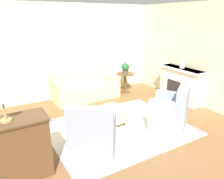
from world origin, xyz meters
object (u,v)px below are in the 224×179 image
Objects in this scene: armchair_right at (171,113)px; side_table at (125,79)px; vase_mantel_near at (182,65)px; potted_plant_on_side_table at (125,68)px; armchair_left at (93,136)px; dresser at (11,150)px; couch at (85,88)px; table_lamp at (2,99)px; ottoman_table at (112,114)px.

armchair_right is 1.66× the size of side_table.
potted_plant_on_side_table is at bearing 122.29° from vase_mantel_near.
armchair_left reaches higher than dresser.
vase_mantel_near is (4.75, 1.06, 0.59)m from dresser.
table_lamp is at bearing -131.75° from couch.
side_table is at bearing 46.98° from armchair_left.
couch is 3.77m from table_lamp.
armchair_right reaches higher than ottoman_table.
potted_plant_on_side_table reaches higher than dresser.
potted_plant_on_side_table reaches higher than ottoman_table.
ottoman_table is at bearing 19.25° from table_lamp.
couch is at bearing 68.46° from armchair_left.
armchair_left is at bearing -133.02° from potted_plant_on_side_table.
ottoman_table is 2.52× the size of vase_mantel_near.
couch is 1.85× the size of armchair_right.
armchair_left is at bearing -136.37° from ottoman_table.
potted_plant_on_side_table is 0.77× the size of table_lamp.
table_lamp is (-3.81, -2.57, 0.50)m from potted_plant_on_side_table.
armchair_right is 2.37× the size of table_lamp.
dresser is 2.53× the size of table_lamp.
vase_mantel_near is (1.55, 1.18, 0.70)m from armchair_right.
vase_mantel_near is (0.95, -1.50, 0.66)m from side_table.
armchair_right is (1.90, 0.00, 0.00)m from armchair_left.
couch is 3.06× the size of side_table.
side_table is (2.50, 2.68, 0.04)m from armchair_left.
potted_plant_on_side_table is at bearing 48.82° from ottoman_table.
table_lamp reaches higher than armchair_left.
armchair_left reaches higher than potted_plant_on_side_table.
vase_mantel_near is at bearing 12.62° from table_lamp.
side_table is at bearing -5.89° from couch.
potted_plant_on_side_table is (-0.95, 1.50, -0.27)m from vase_mantel_near.
armchair_left reaches higher than ottoman_table.
table_lamp is (-4.75, -1.06, 0.22)m from vase_mantel_near.
potted_plant_on_side_table is at bearing 77.42° from armchair_right.
armchair_right is 2.75m from side_table.
couch is at bearing 105.60° from armchair_right.
couch is 1.48m from potted_plant_on_side_table.
side_table is at bearing 34.00° from table_lamp.
vase_mantel_near reaches higher than ottoman_table.
table_lamp is (-3.21, 0.11, 0.92)m from armchair_right.
table_lamp is (0.00, 0.00, 0.82)m from dresser.
armchair_left is 3.69m from potted_plant_on_side_table.
vase_mantel_near is (3.45, 1.18, 0.70)m from armchair_left.
side_table is (1.56, 1.78, 0.18)m from ottoman_table.
armchair_right is at bearing 0.00° from armchair_left.
armchair_right is at bearing -2.02° from dresser.
side_table is 0.38m from potted_plant_on_side_table.
ottoman_table is (0.94, 0.90, -0.14)m from armchair_left.
dresser is (-2.42, -2.71, 0.19)m from couch.
couch is at bearing 174.11° from potted_plant_on_side_table.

